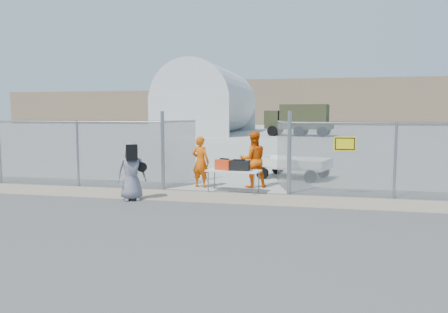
% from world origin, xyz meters
% --- Properties ---
extents(ground, '(160.00, 160.00, 0.00)m').
position_xyz_m(ground, '(0.00, 0.00, 0.00)').
color(ground, '#484545').
extents(tarmac_inside, '(160.00, 80.00, 0.01)m').
position_xyz_m(tarmac_inside, '(0.00, 42.00, 0.01)').
color(tarmac_inside, '#ADABA2').
rests_on(tarmac_inside, ground).
extents(dirt_strip, '(44.00, 1.60, 0.01)m').
position_xyz_m(dirt_strip, '(0.00, 1.00, 0.01)').
color(dirt_strip, gray).
rests_on(dirt_strip, ground).
extents(distant_hills, '(140.00, 6.00, 9.00)m').
position_xyz_m(distant_hills, '(5.00, 78.00, 4.50)').
color(distant_hills, '#7F684F').
rests_on(distant_hills, ground).
extents(chain_link_fence, '(40.00, 0.20, 2.20)m').
position_xyz_m(chain_link_fence, '(0.00, 2.00, 1.10)').
color(chain_link_fence, gray).
rests_on(chain_link_fence, ground).
extents(quonset_hangar, '(9.00, 18.00, 8.00)m').
position_xyz_m(quonset_hangar, '(-10.00, 40.00, 4.00)').
color(quonset_hangar, silver).
rests_on(quonset_hangar, ground).
extents(folding_table, '(1.71, 0.89, 0.70)m').
position_xyz_m(folding_table, '(0.31, 1.93, 0.35)').
color(folding_table, white).
rests_on(folding_table, ground).
extents(orange_bag, '(0.60, 0.50, 0.32)m').
position_xyz_m(orange_bag, '(0.03, 1.92, 0.86)').
color(orange_bag, '#F03D15').
rests_on(orange_bag, folding_table).
extents(black_duffel, '(0.63, 0.37, 0.30)m').
position_xyz_m(black_duffel, '(0.50, 1.88, 0.85)').
color(black_duffel, black).
rests_on(black_duffel, folding_table).
extents(security_worker_left, '(0.70, 0.56, 1.69)m').
position_xyz_m(security_worker_left, '(-0.91, 2.57, 0.84)').
color(security_worker_left, '#E75707').
rests_on(security_worker_left, ground).
extents(security_worker_right, '(1.10, 0.99, 1.85)m').
position_xyz_m(security_worker_right, '(0.78, 2.93, 0.92)').
color(security_worker_right, '#E75707').
rests_on(security_worker_right, ground).
extents(visitor, '(0.95, 0.85, 1.64)m').
position_xyz_m(visitor, '(-2.25, 0.15, 0.82)').
color(visitor, slate).
rests_on(visitor, ground).
extents(utility_trailer, '(3.76, 2.67, 0.82)m').
position_xyz_m(utility_trailer, '(1.94, 5.22, 0.41)').
color(utility_trailer, white).
rests_on(utility_trailer, ground).
extents(military_truck, '(7.21, 3.51, 3.30)m').
position_xyz_m(military_truck, '(0.81, 35.43, 1.65)').
color(military_truck, '#30331D').
rests_on(military_truck, ground).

